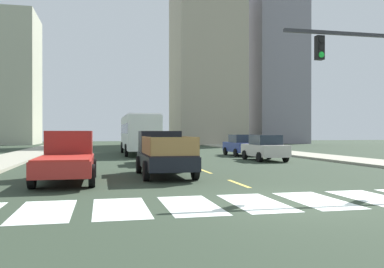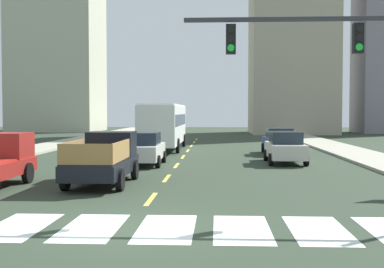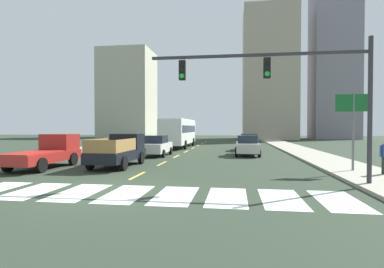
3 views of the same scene
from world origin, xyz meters
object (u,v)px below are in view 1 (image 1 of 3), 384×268
Objects in this scene: pickup_stakebed at (163,154)px; city_bus at (139,132)px; sedan_near_left at (241,145)px; pickup_dark at (67,157)px; sedan_mid at (265,148)px; sedan_far at (156,150)px.

city_bus is (0.47, 17.26, 1.02)m from pickup_stakebed.
sedan_near_left is (7.97, -3.54, -1.09)m from city_bus.
pickup_stakebed is at bearing 17.26° from pickup_dark.
sedan_near_left is at bearing 86.17° from sedan_mid.
sedan_near_left is 5.85m from sedan_mid.
sedan_mid is at bearing 11.13° from sedan_far.
sedan_mid is at bearing -51.90° from city_bus.
sedan_mid is (12.03, 9.19, -0.06)m from pickup_dark.
sedan_mid is 1.00× the size of sedan_far.
pickup_stakebed is 17.30m from city_bus.
pickup_dark is at bearing -131.82° from sedan_near_left.
pickup_stakebed is at bearing -93.60° from sedan_far.
sedan_far is at bearing -170.10° from sedan_mid.
sedan_mid is (8.06, 7.89, -0.08)m from pickup_stakebed.
pickup_stakebed is at bearing -123.84° from sedan_near_left.
sedan_near_left is at bearing 57.59° from pickup_stakebed.
city_bus reaches higher than pickup_dark.
sedan_far is (0.08, -10.68, -1.09)m from city_bus.
pickup_dark is at bearing -104.37° from city_bus.
pickup_dark reaches higher than sedan_far.
pickup_stakebed is 1.00× the size of pickup_dark.
pickup_dark is 15.14m from sedan_mid.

